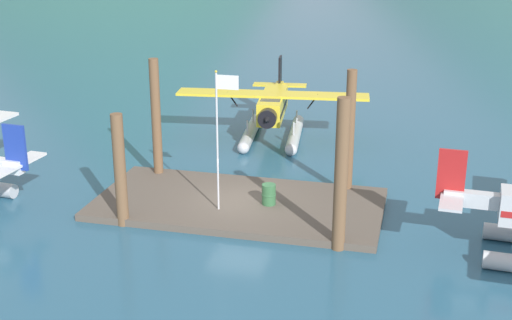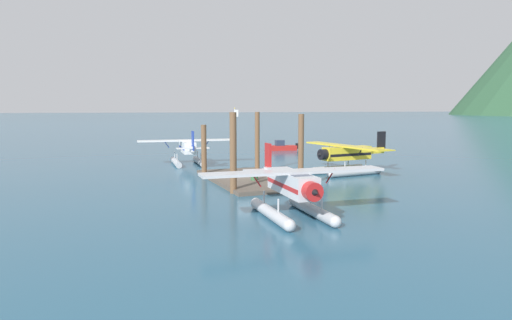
{
  "view_description": "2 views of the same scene",
  "coord_description": "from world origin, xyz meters",
  "px_view_note": "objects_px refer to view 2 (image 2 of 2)",
  "views": [
    {
      "loc": [
        7.28,
        -26.33,
        11.62
      ],
      "look_at": [
        0.51,
        1.03,
        1.82
      ],
      "focal_mm": 48.84,
      "sensor_mm": 36.0,
      "label": 1
    },
    {
      "loc": [
        35.05,
        -12.84,
        6.07
      ],
      "look_at": [
        -0.85,
        0.93,
        1.65
      ],
      "focal_mm": 31.77,
      "sensor_mm": 36.0,
      "label": 2
    }
  ],
  "objects_px": {
    "flagpole": "(235,134)",
    "seaplane_white_port_aft": "(187,150)",
    "fuel_drum": "(254,175)",
    "boat_red_open_west": "(281,147)",
    "seaplane_yellow_bow_centre": "(346,157)",
    "seaplane_silver_stbd_aft": "(292,189)"
  },
  "relations": [
    {
      "from": "flagpole",
      "to": "boat_red_open_west",
      "type": "distance_m",
      "value": 28.34
    },
    {
      "from": "fuel_drum",
      "to": "boat_red_open_west",
      "type": "bearing_deg",
      "value": 151.7
    },
    {
      "from": "flagpole",
      "to": "seaplane_white_port_aft",
      "type": "relative_size",
      "value": 0.55
    },
    {
      "from": "flagpole",
      "to": "seaplane_yellow_bow_centre",
      "type": "bearing_deg",
      "value": 91.49
    },
    {
      "from": "fuel_drum",
      "to": "seaplane_silver_stbd_aft",
      "type": "relative_size",
      "value": 0.08
    },
    {
      "from": "flagpole",
      "to": "seaplane_yellow_bow_centre",
      "type": "distance_m",
      "value": 11.15
    },
    {
      "from": "fuel_drum",
      "to": "seaplane_yellow_bow_centre",
      "type": "bearing_deg",
      "value": 101.69
    },
    {
      "from": "fuel_drum",
      "to": "seaplane_white_port_aft",
      "type": "relative_size",
      "value": 0.08
    },
    {
      "from": "seaplane_white_port_aft",
      "to": "seaplane_yellow_bow_centre",
      "type": "bearing_deg",
      "value": 45.47
    },
    {
      "from": "seaplane_silver_stbd_aft",
      "to": "seaplane_yellow_bow_centre",
      "type": "xyz_separation_m",
      "value": [
        -13.38,
        11.92,
        0.0
      ]
    },
    {
      "from": "boat_red_open_west",
      "to": "fuel_drum",
      "type": "bearing_deg",
      "value": -28.3
    },
    {
      "from": "flagpole",
      "to": "seaplane_silver_stbd_aft",
      "type": "height_order",
      "value": "flagpole"
    },
    {
      "from": "flagpole",
      "to": "fuel_drum",
      "type": "xyz_separation_m",
      "value": [
        1.76,
        1.01,
        -3.19
      ]
    },
    {
      "from": "fuel_drum",
      "to": "boat_red_open_west",
      "type": "distance_m",
      "value": 29.15
    },
    {
      "from": "flagpole",
      "to": "seaplane_white_port_aft",
      "type": "distance_m",
      "value": 12.61
    },
    {
      "from": "seaplane_silver_stbd_aft",
      "to": "seaplane_white_port_aft",
      "type": "xyz_separation_m",
      "value": [
        -25.41,
        -0.31,
        0.0
      ]
    },
    {
      "from": "fuel_drum",
      "to": "boat_red_open_west",
      "type": "xyz_separation_m",
      "value": [
        -25.66,
        13.82,
        -0.25
      ]
    },
    {
      "from": "seaplane_silver_stbd_aft",
      "to": "boat_red_open_west",
      "type": "bearing_deg",
      "value": 156.8
    },
    {
      "from": "seaplane_yellow_bow_centre",
      "to": "seaplane_white_port_aft",
      "type": "distance_m",
      "value": 17.15
    },
    {
      "from": "flagpole",
      "to": "seaplane_silver_stbd_aft",
      "type": "xyz_separation_m",
      "value": [
        13.09,
        -1.03,
        -2.35
      ]
    },
    {
      "from": "seaplane_silver_stbd_aft",
      "to": "fuel_drum",
      "type": "bearing_deg",
      "value": 169.81
    },
    {
      "from": "flagpole",
      "to": "seaplane_white_port_aft",
      "type": "xyz_separation_m",
      "value": [
        -12.31,
        -1.33,
        -2.35
      ]
    }
  ]
}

